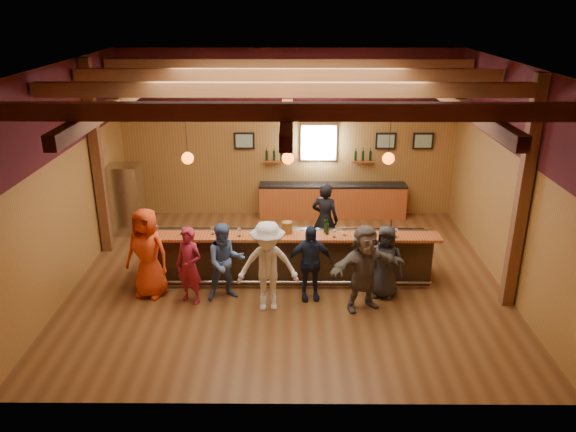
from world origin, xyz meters
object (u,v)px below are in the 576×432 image
at_px(back_bar_cabinet, 332,201).
at_px(customer_brown, 364,268).
at_px(customer_orange, 147,253).
at_px(customer_navy, 310,263).
at_px(customer_redvest, 189,266).
at_px(customer_denim, 225,262).
at_px(customer_dark, 385,262).
at_px(stainless_fridge, 128,199).
at_px(ice_bucket, 287,227).
at_px(customer_white, 268,266).
at_px(bar_counter, 289,254).
at_px(bottle_a, 327,229).
at_px(bartender, 325,219).

xyz_separation_m(back_bar_cabinet, customer_brown, (0.26, -4.90, 0.39)).
bearing_deg(customer_orange, customer_navy, 14.51).
relative_size(customer_redvest, customer_denim, 0.98).
bearing_deg(customer_dark, customer_denim, -162.63).
relative_size(stainless_fridge, customer_navy, 1.14).
relative_size(customer_denim, customer_brown, 0.93).
distance_m(customer_redvest, ice_bucket, 2.16).
relative_size(back_bar_cabinet, customer_orange, 2.14).
distance_m(customer_navy, customer_dark, 1.51).
bearing_deg(customer_white, customer_navy, 23.95).
distance_m(back_bar_cabinet, customer_white, 5.20).
bearing_deg(customer_brown, bar_counter, 114.36).
relative_size(bar_counter, customer_navy, 3.98).
height_order(ice_bucket, bottle_a, bottle_a).
relative_size(customer_orange, customer_navy, 1.18).
height_order(stainless_fridge, customer_redvest, stainless_fridge).
bearing_deg(bottle_a, customer_denim, -161.24).
bearing_deg(customer_white, customer_dark, 10.19).
distance_m(customer_dark, ice_bucket, 2.12).
height_order(customer_orange, customer_redvest, customer_orange).
relative_size(customer_navy, customer_dark, 1.04).
height_order(back_bar_cabinet, customer_redvest, customer_redvest).
distance_m(bar_counter, stainless_fridge, 4.81).
bearing_deg(bar_counter, back_bar_cabinet, 71.66).
distance_m(customer_denim, bottle_a, 2.20).
distance_m(stainless_fridge, customer_orange, 3.53).
bearing_deg(stainless_fridge, customer_denim, -49.96).
distance_m(back_bar_cabinet, customer_dark, 4.49).
relative_size(customer_denim, ice_bucket, 6.69).
bearing_deg(customer_brown, customer_navy, 137.17).
relative_size(back_bar_cabinet, customer_denim, 2.48).
distance_m(customer_redvest, customer_denim, 0.71).
height_order(customer_denim, customer_dark, customer_denim).
bearing_deg(bottle_a, customer_brown, -58.55).
distance_m(customer_denim, customer_navy, 1.67).
height_order(customer_orange, ice_bucket, customer_orange).
height_order(back_bar_cabinet, customer_white, customer_white).
relative_size(back_bar_cabinet, bartender, 2.28).
bearing_deg(customer_redvest, customer_orange, -171.41).
xyz_separation_m(customer_dark, bottle_a, (-1.13, 0.58, 0.47)).
xyz_separation_m(bar_counter, stainless_fridge, (-4.12, 2.45, 0.38)).
height_order(bar_counter, customer_redvest, customer_redvest).
bearing_deg(customer_denim, bar_counter, 20.24).
distance_m(back_bar_cabinet, customer_orange, 5.97).
bearing_deg(customer_denim, back_bar_cabinet, 44.37).
relative_size(customer_orange, customer_white, 1.03).
bearing_deg(customer_brown, bottle_a, 98.47).
xyz_separation_m(customer_redvest, ice_bucket, (1.91, 0.91, 0.44)).
xyz_separation_m(customer_redvest, bartender, (2.78, 2.26, 0.09)).
bearing_deg(stainless_fridge, bartender, -14.62).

